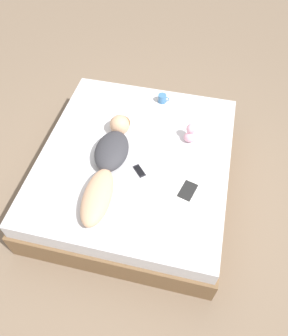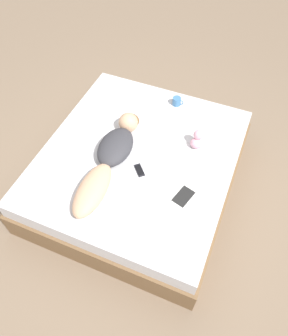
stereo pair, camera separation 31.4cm
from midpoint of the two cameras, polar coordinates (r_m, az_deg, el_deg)
ground_plane at (r=3.73m, az=-3.81°, el=-3.04°), size 12.00×12.00×0.00m
bed at (r=3.52m, az=-4.03°, el=-0.66°), size 1.95×2.16×0.53m
person at (r=3.18m, az=-9.00°, el=1.11°), size 0.35×1.33×0.21m
open_magazine at (r=3.07m, az=3.09°, el=-3.46°), size 0.47×0.40×0.01m
coffee_mug at (r=3.83m, az=0.84°, el=11.91°), size 0.13×0.09×0.10m
cell_phone at (r=3.18m, az=-3.66°, el=-0.68°), size 0.15×0.16×0.01m
plush_toy at (r=3.39m, az=5.44°, el=5.80°), size 0.12×0.15×0.18m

